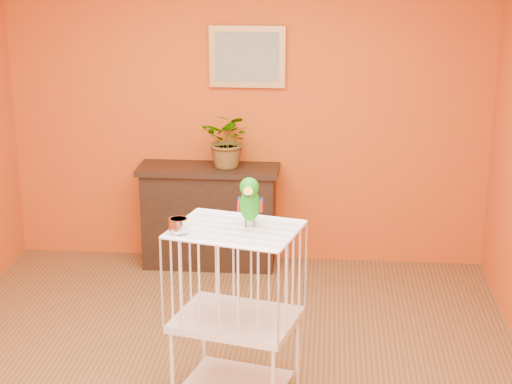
{
  "coord_description": "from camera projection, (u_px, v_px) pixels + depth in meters",
  "views": [
    {
      "loc": [
        0.67,
        -4.68,
        2.76
      ],
      "look_at": [
        0.27,
        -0.05,
        1.31
      ],
      "focal_mm": 60.0,
      "sensor_mm": 36.0,
      "label": 1
    }
  ],
  "objects": [
    {
      "name": "birdcage",
      "position": [
        236.0,
        311.0,
        5.1
      ],
      "size": [
        0.82,
        0.7,
        1.09
      ],
      "rotation": [
        0.0,
        0.0,
        -0.25
      ],
      "color": "white",
      "rests_on": "ground"
    },
    {
      "name": "room_shell",
      "position": [
        210.0,
        143.0,
        4.85
      ],
      "size": [
        4.5,
        4.5,
        4.5
      ],
      "color": "#CC3F13",
      "rests_on": "ground"
    },
    {
      "name": "potted_plant",
      "position": [
        229.0,
        147.0,
        6.96
      ],
      "size": [
        0.52,
        0.55,
        0.36
      ],
      "primitive_type": "imported",
      "rotation": [
        0.0,
        0.0,
        -0.26
      ],
      "color": "#26722D",
      "rests_on": "console_cabinet"
    },
    {
      "name": "parrot",
      "position": [
        250.0,
        201.0,
        4.92
      ],
      "size": [
        0.15,
        0.28,
        0.31
      ],
      "rotation": [
        0.0,
        0.0,
        0.01
      ],
      "color": "#59544C",
      "rests_on": "birdcage"
    },
    {
      "name": "feed_cup",
      "position": [
        178.0,
        225.0,
        4.87
      ],
      "size": [
        0.11,
        0.11,
        0.08
      ],
      "primitive_type": "cylinder",
      "color": "silver",
      "rests_on": "birdcage"
    },
    {
      "name": "console_cabinet",
      "position": [
        209.0,
        216.0,
        7.17
      ],
      "size": [
        1.17,
        0.42,
        0.86
      ],
      "color": "black",
      "rests_on": "ground"
    },
    {
      "name": "framed_picture",
      "position": [
        247.0,
        57.0,
        6.91
      ],
      "size": [
        0.62,
        0.04,
        0.5
      ],
      "color": "#B0853F",
      "rests_on": "room_shell"
    }
  ]
}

